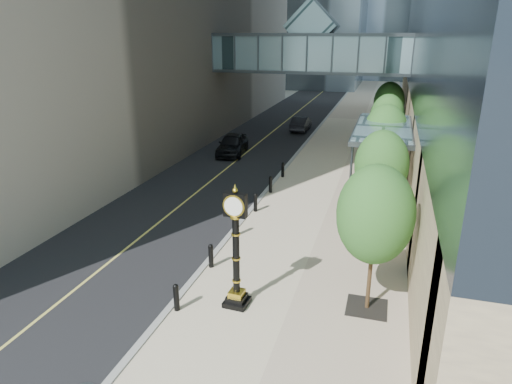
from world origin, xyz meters
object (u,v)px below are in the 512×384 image
(street_clock, at_px, (236,256))
(car_far, at_px, (301,123))
(car_near, at_px, (232,144))
(pedestrian, at_px, (394,221))

(street_clock, xyz_separation_m, car_far, (-3.67, 30.51, -1.24))
(street_clock, distance_m, car_near, 21.23)
(street_clock, bearing_deg, pedestrian, 56.95)
(car_far, bearing_deg, street_clock, 96.82)
(street_clock, bearing_deg, car_near, 113.40)
(pedestrian, height_order, car_far, pedestrian)
(car_near, bearing_deg, pedestrian, -53.18)
(car_near, xyz_separation_m, car_far, (3.43, 10.53, -0.13))
(car_near, bearing_deg, car_far, 65.45)
(car_near, relative_size, car_far, 1.14)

